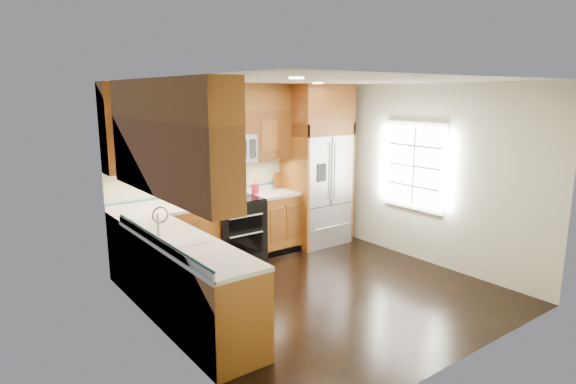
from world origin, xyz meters
TOP-DOWN VIEW (x-y plane):
  - ground at (0.00, 0.00)m, footprint 4.00×4.00m
  - wall_back at (0.00, 2.00)m, footprint 4.00×0.02m
  - wall_left at (-2.00, 0.00)m, footprint 0.02×4.00m
  - wall_right at (2.00, 0.00)m, footprint 0.02×4.00m
  - window at (1.98, 0.20)m, footprint 0.04×1.10m
  - base_cabinets at (-1.23, 0.90)m, footprint 2.85×3.00m
  - countertop at (-1.09, 1.01)m, footprint 2.86×3.01m
  - upper_cabinets at (-1.15, 1.09)m, footprint 2.85×3.00m
  - range at (-0.25, 1.67)m, footprint 0.76×0.67m
  - microwave at (-0.25, 1.80)m, footprint 0.76×0.40m
  - refrigerator at (1.30, 1.63)m, footprint 0.98×0.75m
  - sink_faucet at (-1.73, 0.23)m, footprint 0.54×0.44m
  - rug at (-1.20, 0.61)m, footprint 0.90×1.44m
  - knife_block at (-0.84, 1.83)m, footprint 0.11×0.15m
  - utensil_crock at (0.19, 1.77)m, footprint 0.13×0.13m
  - cutting_board at (0.75, 1.92)m, footprint 0.31×0.31m

SIDE VIEW (x-z plane):
  - ground at x=0.00m, z-range 0.00..0.00m
  - rug at x=-1.20m, z-range 0.00..0.01m
  - base_cabinets at x=-1.23m, z-range 0.00..0.90m
  - range at x=-0.25m, z-range 0.00..0.94m
  - countertop at x=-1.09m, z-range 0.90..0.94m
  - cutting_board at x=0.75m, z-range 0.94..0.96m
  - sink_faucet at x=-1.73m, z-range 0.81..1.18m
  - utensil_crock at x=0.19m, z-range 0.89..1.22m
  - knife_block at x=-0.84m, z-range 0.91..1.21m
  - wall_back at x=0.00m, z-range 0.00..2.60m
  - wall_left at x=-2.00m, z-range 0.00..2.60m
  - wall_right at x=2.00m, z-range 0.00..2.60m
  - refrigerator at x=1.30m, z-range 0.00..2.60m
  - window at x=1.98m, z-range 0.75..2.05m
  - microwave at x=-0.25m, z-range 1.45..1.87m
  - upper_cabinets at x=-1.15m, z-range 1.45..2.60m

